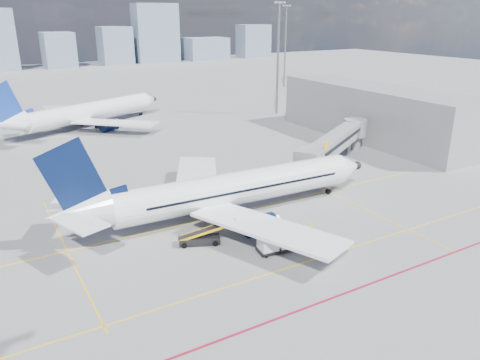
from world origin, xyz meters
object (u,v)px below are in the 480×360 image
object	(u,v)px
main_aircraft	(225,191)
cargo_dolly	(277,241)
baggage_tug	(299,237)
second_aircraft	(85,113)
ramp_worker	(309,229)
belt_loader	(201,238)

from	to	relation	value
main_aircraft	cargo_dolly	size ratio (longest dim) A/B	9.59
baggage_tug	cargo_dolly	distance (m)	3.04
second_aircraft	ramp_worker	distance (m)	65.20
baggage_tug	cargo_dolly	xyz separation A→B (m)	(-2.99, -0.33, 0.48)
second_aircraft	baggage_tug	size ratio (longest dim) A/B	15.98
cargo_dolly	belt_loader	bearing A→B (deg)	145.23
cargo_dolly	ramp_worker	world-z (taller)	cargo_dolly
main_aircraft	cargo_dolly	xyz separation A→B (m)	(0.28, -10.38, -2.00)
baggage_tug	ramp_worker	xyz separation A→B (m)	(1.90, 0.67, 0.14)
belt_loader	second_aircraft	bearing A→B (deg)	109.91
main_aircraft	second_aircraft	xyz separation A→B (m)	(-3.55, 55.19, 0.00)
cargo_dolly	belt_loader	size ratio (longest dim) A/B	0.70
baggage_tug	belt_loader	distance (m)	10.27
main_aircraft	belt_loader	bearing A→B (deg)	-136.61
baggage_tug	ramp_worker	world-z (taller)	ramp_worker
belt_loader	baggage_tug	bearing A→B (deg)	-7.59
belt_loader	main_aircraft	bearing A→B (deg)	63.27
ramp_worker	main_aircraft	bearing A→B (deg)	45.25
second_aircraft	baggage_tug	bearing A→B (deg)	-108.35
belt_loader	ramp_worker	world-z (taller)	belt_loader
baggage_tug	ramp_worker	size ratio (longest dim) A/B	1.38
baggage_tug	belt_loader	world-z (taller)	belt_loader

